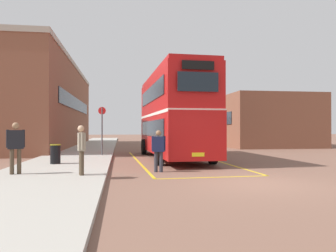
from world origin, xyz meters
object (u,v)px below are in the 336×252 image
single_deck_bus (178,129)px  bus_stop_sign (102,126)px  pedestrian_waiting_far (81,146)px  litter_bin (55,154)px  pedestrian_boarding (159,148)px  double_decker_bus (173,114)px  pedestrian_waiting_near (16,144)px

single_deck_bus → bus_stop_sign: 19.07m
pedestrian_waiting_far → litter_bin: 4.07m
pedestrian_boarding → double_decker_bus: bearing=75.2°
double_decker_bus → pedestrian_boarding: bearing=-104.8°
pedestrian_boarding → pedestrian_waiting_near: (-5.00, -0.86, 0.24)m
litter_bin → bus_stop_sign: (1.77, 4.45, 1.25)m
pedestrian_boarding → pedestrian_waiting_far: pedestrian_waiting_far is taller
bus_stop_sign → pedestrian_boarding: bearing=-69.5°
litter_bin → bus_stop_sign: bus_stop_sign is taller
pedestrian_waiting_far → litter_bin: (-1.55, 3.73, -0.52)m
double_decker_bus → bus_stop_sign: double_decker_bus is taller
pedestrian_waiting_near → litter_bin: pedestrian_waiting_near is taller
pedestrian_waiting_far → pedestrian_boarding: bearing=26.8°
pedestrian_boarding → pedestrian_waiting_far: bearing=-153.2°
pedestrian_waiting_near → double_decker_bus: bearing=44.7°
double_decker_bus → single_deck_bus: double_decker_bus is taller
double_decker_bus → litter_bin: (-5.76, -3.18, -1.94)m
single_deck_bus → bus_stop_sign: (-7.64, -17.47, 0.19)m
single_deck_bus → litter_bin: bearing=-113.2°
pedestrian_boarding → bus_stop_sign: bearing=110.5°
pedestrian_waiting_far → double_decker_bus: bearing=58.6°
single_deck_bus → litter_bin: size_ratio=9.57×
single_deck_bus → pedestrian_waiting_near: 27.09m
pedestrian_waiting_far → bus_stop_sign: 8.21m
double_decker_bus → pedestrian_waiting_near: 9.18m
double_decker_bus → bus_stop_sign: 4.24m
double_decker_bus → pedestrian_boarding: 5.93m
double_decker_bus → bus_stop_sign: (-3.99, 1.27, -0.69)m
double_decker_bus → litter_bin: bearing=-151.1°
litter_bin → pedestrian_waiting_near: bearing=-102.2°
single_deck_bus → litter_bin: 23.88m
single_deck_bus → double_decker_bus: bearing=-101.0°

